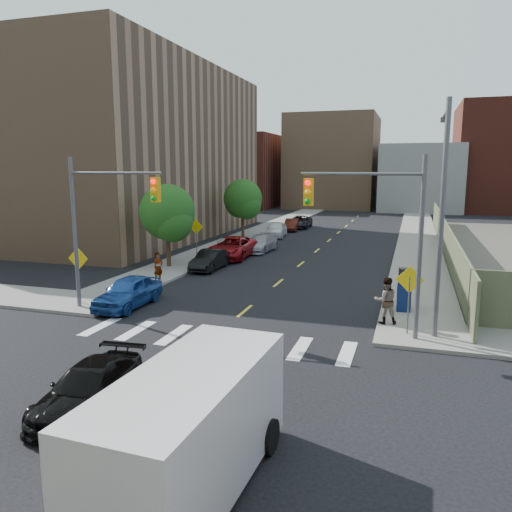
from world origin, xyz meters
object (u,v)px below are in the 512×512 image
Objects in this scene: payphone at (405,288)px; pedestrian_east at (386,300)px; cargo_van at (194,424)px; parked_car_grey at (300,222)px; parked_car_silver at (260,243)px; parked_car_white at (276,229)px; parked_car_red at (232,248)px; black_sedan at (89,388)px; parked_car_blue at (128,292)px; parked_car_black at (210,260)px; parked_car_maroon at (292,225)px; mailbox at (404,296)px; pedestrian_west at (158,267)px.

pedestrian_east is (-0.70, -2.68, 0.05)m from payphone.
parked_car_grey is at bearing 102.32° from cargo_van.
parked_car_silver is 1.06× the size of parked_car_white.
parked_car_red is at bearing 111.00° from cargo_van.
parked_car_white reaches higher than black_sedan.
cargo_van is at bearing 59.67° from pedestrian_east.
parked_car_red is 1.17× the size of parked_car_grey.
parked_car_blue is at bearing -12.76° from pedestrian_east.
parked_car_red is (-0.08, 4.42, 0.13)m from parked_car_black.
parked_car_maroon is (0.38, 17.17, -0.15)m from parked_car_red.
parked_car_grey is 34.84m from pedestrian_east.
parked_car_red is at bearing 133.68° from mailbox.
black_sedan is at bearing 38.02° from pedestrian_east.
payphone is 13.35m from pedestrian_west.
pedestrian_east is at bearing -112.41° from mailbox.
parked_car_black is 2.12× the size of payphone.
mailbox is (11.91, -28.24, 0.23)m from parked_car_maroon.
parked_car_red is at bearing 95.59° from black_sedan.
parked_car_silver is at bearing 9.45° from pedestrian_west.
parked_car_black reaches higher than parked_car_maroon.
mailbox reaches higher than parked_car_silver.
cargo_van is 15.21m from payphone.
pedestrian_west is (-0.80, 4.45, 0.29)m from parked_car_blue.
pedestrian_east is at bearing -115.08° from payphone.
pedestrian_west is at bearing 168.14° from mailbox.
mailbox is 0.79× the size of payphone.
parked_car_black is 5.02m from pedestrian_west.
pedestrian_east reaches higher than parked_car_white.
parked_car_grey reaches higher than parked_car_maroon.
parked_car_grey is at bearing 96.39° from parked_car_silver.
parked_car_white is (-1.00, 8.43, 0.07)m from parked_car_silver.
payphone is at bearing -72.42° from parked_car_maroon.
parked_car_white is at bearing -98.69° from parked_car_maroon.
parked_car_red reaches higher than parked_car_blue.
parked_car_black is (0.27, 9.34, -0.09)m from parked_car_blue.
parked_car_white is 27.54m from pedestrian_east.
parked_car_white is 0.90× the size of parked_car_grey.
parked_car_red is at bearing -97.02° from parked_car_maroon.
parked_car_red is at bearing 129.09° from payphone.
parked_car_blue is at bearing -92.77° from parked_car_grey.
payphone is at bearing 84.24° from mailbox.
black_sedan is at bearing -64.39° from parked_car_blue.
pedestrian_east is (10.99, -33.05, 0.46)m from parked_car_grey.
payphone is (7.97, 12.56, 0.46)m from black_sedan.
parked_car_silver is (1.11, 3.43, -0.11)m from parked_car_red.
black_sedan is (4.26, -18.62, -0.03)m from parked_car_black.
black_sedan is at bearing -90.14° from parked_car_maroon.
cargo_van is at bearing -53.33° from parked_car_blue.
cargo_van is at bearing -81.54° from parked_car_grey.
cargo_van is 3.31× the size of pedestrian_west.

